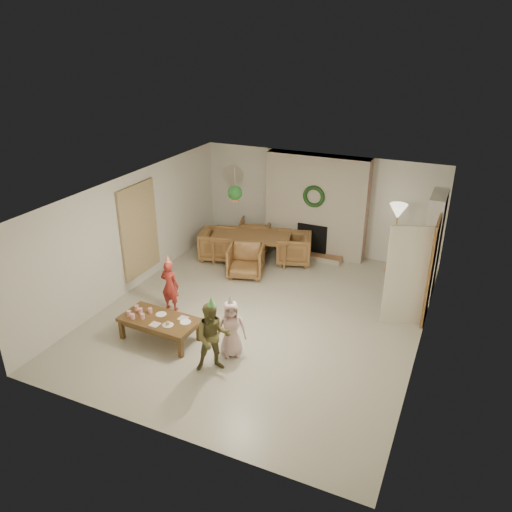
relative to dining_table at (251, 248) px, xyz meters
The scene contains 56 objects.
floor 2.59m from the dining_table, 60.55° to the right, with size 7.00×7.00×0.00m, color #B7B29E.
ceiling 3.36m from the dining_table, 60.55° to the right, with size 7.00×7.00×0.00m, color white.
wall_back 2.01m from the dining_table, 45.14° to the left, with size 7.00×7.00×0.00m, color silver.
wall_front 5.94m from the dining_table, 77.60° to the right, with size 7.00×7.00×0.00m, color silver.
wall_left 2.98m from the dining_table, 127.92° to the right, with size 7.00×7.00×0.00m, color silver.
wall_right 4.90m from the dining_table, 27.66° to the right, with size 7.00×7.00×0.00m, color silver.
fireplace_mass 1.89m from the dining_table, 40.24° to the left, with size 2.50×0.40×2.50m, color #4F1516.
fireplace_hearth 1.48m from the dining_table, 29.63° to the left, with size 1.60×0.30×0.12m, color brown.
fireplace_firebox 1.55m from the dining_table, 35.13° to the left, with size 0.75×0.12×0.75m, color black.
fireplace_wreath 1.94m from the dining_table, 33.58° to the left, with size 0.54×0.54×0.10m, color #143614.
floor_lamp_base 3.35m from the dining_table, 13.29° to the left, with size 0.31×0.31×0.03m, color gold.
floor_lamp_post 3.36m from the dining_table, 13.29° to the left, with size 0.03×0.03×1.49m, color gold.
floor_lamp_shade 3.53m from the dining_table, 13.29° to the left, with size 0.40×0.40×0.33m, color beige.
bookshelf_carcass 4.17m from the dining_table, ahead, with size 0.30×1.00×2.20m, color white.
bookshelf_shelf_a 4.08m from the dining_table, ahead, with size 0.30×0.92×0.03m, color white.
bookshelf_shelf_b 4.11m from the dining_table, ahead, with size 0.30×0.92×0.03m, color white.
bookshelf_shelf_c 4.18m from the dining_table, ahead, with size 0.30×0.92×0.03m, color white.
bookshelf_shelf_d 4.29m from the dining_table, ahead, with size 0.30×0.92×0.03m, color white.
books_row_lower 4.07m from the dining_table, ahead, with size 0.20×0.40×0.24m, color maroon.
books_row_mid 4.12m from the dining_table, ahead, with size 0.20×0.44×0.24m, color navy.
books_row_upper 4.19m from the dining_table, ahead, with size 0.20×0.36×0.22m, color gold.
door_frame 4.40m from the dining_table, 13.75° to the right, with size 0.05×0.86×2.04m, color brown.
door_leaf 4.15m from the dining_table, 20.20° to the right, with size 0.05×0.80×2.00m, color beige.
curtain_panel 2.80m from the dining_table, 129.89° to the right, with size 0.06×1.20×2.00m, color #BEB286.
dining_table is the anchor object (origin of this frame).
dining_chair_near 0.83m from the dining_table, 73.36° to the right, with size 0.78×0.81×0.73m, color brown.
dining_chair_far 0.83m from the dining_table, 106.64° to the left, with size 0.78×0.81×0.73m, color brown.
dining_chair_left 0.83m from the dining_table, 163.36° to the right, with size 0.78×0.81×0.73m, color brown.
dining_chair_right 1.04m from the dining_table, 16.64° to the left, with size 0.78×0.81×0.73m, color brown.
hanging_plant_cord 1.96m from the dining_table, 93.07° to the right, with size 0.01×0.01×0.70m, color tan.
hanging_plant_pot 1.64m from the dining_table, 93.07° to the right, with size 0.16×0.16×0.12m, color #A85236.
hanging_plant_foliage 1.75m from the dining_table, 93.07° to the right, with size 0.32×0.32×0.32m, color #174719.
coffee_table_top 3.79m from the dining_table, 90.98° to the right, with size 1.42×0.71×0.07m, color brown.
coffee_table_apron 3.79m from the dining_table, 90.98° to the right, with size 1.31×0.60×0.09m, color brown.
coffee_leg_fl 4.12m from the dining_table, 100.09° to the right, with size 0.08×0.08×0.37m, color brown.
coffee_leg_fr 4.15m from the dining_table, 82.15° to the right, with size 0.08×0.08×0.37m, color brown.
coffee_leg_bl 3.54m from the dining_table, 101.33° to the right, with size 0.08×0.08×0.37m, color brown.
coffee_leg_br 3.58m from the dining_table, 80.49° to the right, with size 0.08×0.08×0.37m, color brown.
cup_a 3.98m from the dining_table, 98.92° to the right, with size 0.08×0.08×0.10m, color white.
cup_b 3.76m from the dining_table, 99.30° to the right, with size 0.08×0.08×0.10m, color white.
cup_c 4.02m from the dining_table, 96.98° to the right, with size 0.08×0.08×0.10m, color white.
cup_d 3.80m from the dining_table, 97.24° to the right, with size 0.08×0.08×0.10m, color white.
cup_e 3.93m from the dining_table, 94.86° to the right, with size 0.08×0.08×0.10m, color white.
cup_f 3.71m from the dining_table, 95.00° to the right, with size 0.08×0.08×0.10m, color white.
plate_a 3.66m from the dining_table, 91.78° to the right, with size 0.20×0.20×0.01m, color white.
plate_b 3.92m from the dining_table, 87.03° to the right, with size 0.20×0.20×0.01m, color white.
plate_c 3.73m from the dining_table, 83.37° to the right, with size 0.20×0.20×0.01m, color white.
food_scoop 3.92m from the dining_table, 87.03° to the right, with size 0.08×0.08×0.08m, color tan.
napkin_left 3.99m from the dining_table, 90.27° to the right, with size 0.16×0.16×0.01m, color #D89FB6.
napkin_right 3.63m from the dining_table, 84.85° to the right, with size 0.16×0.16×0.01m, color #D89FB6.
child_red 2.84m from the dining_table, 99.88° to the right, with size 0.39×0.25×1.06m, color #A72B23.
party_hat_red 2.93m from the dining_table, 99.88° to the right, with size 0.14×0.14×0.20m, color #FBC353.
child_plaid 4.34m from the dining_table, 73.39° to the right, with size 0.60×0.46×1.23m, color brown.
party_hat_plaid 4.43m from the dining_table, 73.39° to the right, with size 0.14×0.14×0.20m, color #54B94F.
child_pink 3.90m from the dining_table, 70.15° to the right, with size 0.51×0.33×1.04m, color beige.
party_hat_pink 3.97m from the dining_table, 70.15° to the right, with size 0.13×0.13×0.19m, color #B1B1B8.
Camera 1 is at (3.41, -7.82, 5.16)m, focal length 34.96 mm.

